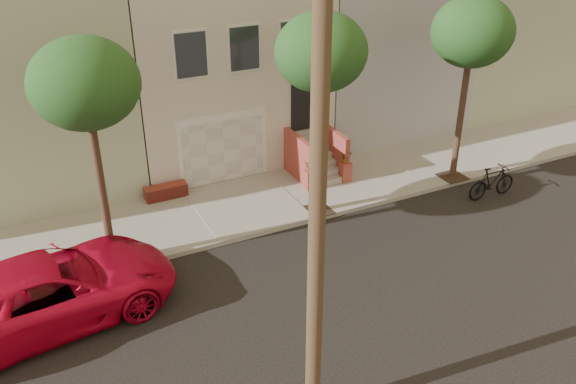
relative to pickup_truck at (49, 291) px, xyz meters
name	(u,v)px	position (x,y,z in m)	size (l,w,h in m)	color
ground	(354,289)	(7.31, -2.22, -0.85)	(90.00, 90.00, 0.00)	black
sidewalk	(270,200)	(7.31, 3.13, -0.78)	(40.00, 3.70, 0.15)	#99958B
house_row	(205,53)	(7.31, 8.97, 2.79)	(33.10, 11.70, 7.00)	#BAB09F
tree_left	(85,85)	(1.81, 1.68, 4.40)	(2.70, 2.57, 6.30)	#2D2116
tree_mid	(321,53)	(8.31, 1.68, 4.40)	(2.70, 2.57, 6.30)	#2D2116
tree_right	(472,33)	(13.81, 1.68, 4.40)	(2.70, 2.57, 6.30)	#2D2116
pickup_truck	(49,291)	(0.00, 0.00, 0.00)	(2.84, 6.15, 1.71)	#BD0828
motorcycle	(492,182)	(14.14, 0.12, -0.28)	(0.54, 1.90, 1.14)	black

